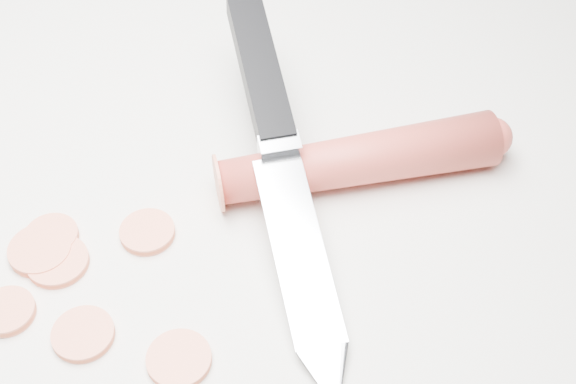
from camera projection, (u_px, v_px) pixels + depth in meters
The scene contains 10 objects.
ground at pixel (154, 224), 0.52m from camera, with size 2.40×2.40×0.00m, color silver.
carrot at pixel (358, 160), 0.53m from camera, with size 0.03×0.03×0.19m, color #BD3329.
carrot_slice_0 at pixel (51, 236), 0.51m from camera, with size 0.03×0.03×0.01m, color #F07451.
carrot_slice_1 at pixel (58, 262), 0.50m from camera, with size 0.04×0.04×0.01m, color #F07451.
carrot_slice_2 at pixel (40, 250), 0.50m from camera, with size 0.04×0.04×0.01m, color #F07451.
carrot_slice_3 at pixel (179, 359), 0.45m from camera, with size 0.04×0.04×0.01m, color #F07451.
carrot_slice_4 at pixel (83, 334), 0.46m from camera, with size 0.04×0.04×0.01m, color #F07451.
carrot_slice_5 at pixel (147, 232), 0.51m from camera, with size 0.04×0.04×0.01m, color #F07451.
carrot_slice_6 at pixel (7, 311), 0.47m from camera, with size 0.03×0.03×0.01m, color #F07451.
kitchen_knife at pixel (285, 167), 0.50m from camera, with size 0.25×0.21×0.08m, color silver, non-canonical shape.
Camera 1 is at (0.27, -0.20, 0.41)m, focal length 50.00 mm.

